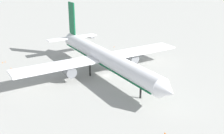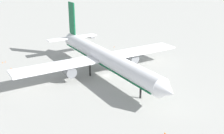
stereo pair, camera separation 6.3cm
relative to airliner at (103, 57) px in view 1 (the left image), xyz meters
The scene contains 7 objects.
ground_plane 7.53m from the airliner, 11.70° to the right, with size 600.00×600.00×0.00m, color #9E9E99.
airliner is the anchor object (origin of this frame).
baggage_cart_0 61.18m from the airliner, 141.82° to the left, with size 2.54×3.05×1.37m.
traffic_cone_1 40.90m from the airliner, 145.95° to the right, with size 0.36×0.36×0.55m, color orange.
traffic_cone_2 40.77m from the airliner, 127.19° to the left, with size 0.36×0.36×0.55m, color orange.
traffic_cone_3 48.73m from the airliner, 153.43° to the right, with size 0.36×0.36×0.55m, color orange.
traffic_cone_4 48.27m from the airliner, 154.97° to the right, with size 0.36×0.36×0.55m, color orange.
Camera 1 is at (73.56, -73.37, 41.98)m, focal length 44.91 mm.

